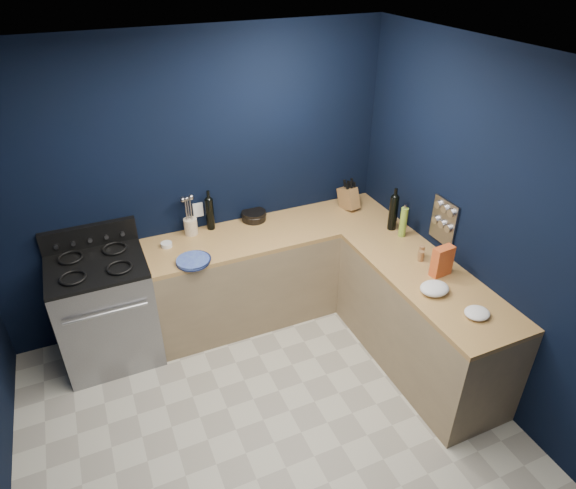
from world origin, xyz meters
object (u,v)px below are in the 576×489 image
knife_block (348,198)px  utensil_crock (191,226)px  gas_range (107,312)px  crouton_bag (442,261)px  plate_stack (193,261)px

knife_block → utensil_crock: bearing=164.7°
gas_range → crouton_bag: 2.77m
gas_range → knife_block: knife_block is taller
gas_range → crouton_bag: size_ratio=3.74×
gas_range → plate_stack: bearing=-16.8°
plate_stack → utensil_crock: size_ratio=1.82×
knife_block → crouton_bag: size_ratio=0.84×
gas_range → knife_block: bearing=2.8°
plate_stack → knife_block: knife_block is taller
plate_stack → knife_block: (1.62, 0.34, 0.09)m
plate_stack → knife_block: bearing=11.7°
utensil_crock → knife_block: bearing=-4.7°
gas_range → plate_stack: (0.73, -0.22, 0.46)m
gas_range → plate_stack: size_ratio=3.42×
plate_stack → knife_block: size_ratio=1.31×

